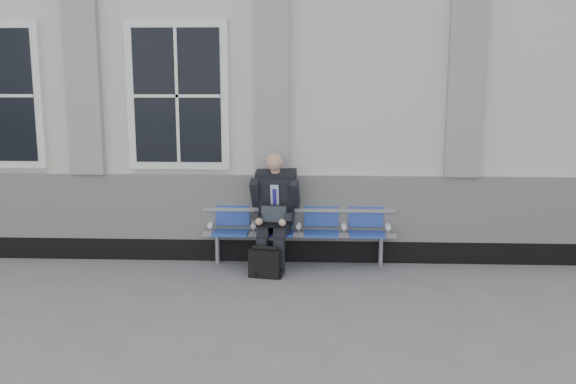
{
  "coord_description": "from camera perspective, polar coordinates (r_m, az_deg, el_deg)",
  "views": [
    {
      "loc": [
        2.19,
        -7.03,
        2.55
      ],
      "look_at": [
        1.83,
        0.9,
        1.07
      ],
      "focal_mm": 40.0,
      "sensor_mm": 36.0,
      "label": 1
    }
  ],
  "objects": [
    {
      "name": "ground",
      "position": [
        7.79,
        -14.08,
        -8.88
      ],
      "size": [
        70.0,
        70.0,
        0.0
      ],
      "primitive_type": "plane",
      "color": "slate",
      "rests_on": "ground"
    },
    {
      "name": "briefcase",
      "position": [
        8.15,
        -2.07,
        -6.3
      ],
      "size": [
        0.42,
        0.24,
        0.41
      ],
      "color": "black",
      "rests_on": "ground"
    },
    {
      "name": "station_building",
      "position": [
        10.73,
        -9.41,
        8.67
      ],
      "size": [
        14.4,
        4.4,
        4.49
      ],
      "color": "beige",
      "rests_on": "ground"
    },
    {
      "name": "bench",
      "position": [
        8.59,
        0.96,
        -2.9
      ],
      "size": [
        2.6,
        0.47,
        0.91
      ],
      "color": "#9EA0A3",
      "rests_on": "ground"
    },
    {
      "name": "businessman",
      "position": [
        8.41,
        -1.19,
        -1.37
      ],
      "size": [
        0.66,
        0.88,
        1.53
      ],
      "color": "black",
      "rests_on": "ground"
    }
  ]
}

